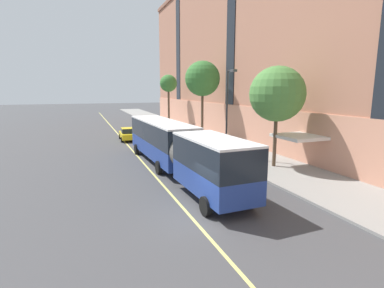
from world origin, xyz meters
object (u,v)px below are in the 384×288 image
street_lamp (228,105)px  parked_car_green_0 (152,125)px  street_tree_far_downtown (168,84)px  street_tree_mid_block (277,94)px  city_bus (175,146)px  parked_car_navy_3 (165,131)px  parked_car_white_1 (194,144)px  taxi_cab (128,134)px  street_tree_far_uptown (202,79)px

street_lamp → parked_car_green_0: bearing=95.1°
street_tree_far_downtown → street_lamp: street_tree_far_downtown is taller
street_tree_mid_block → street_lamp: bearing=118.0°
city_bus → street_tree_far_downtown: bearing=74.8°
parked_car_green_0 → parked_car_navy_3: size_ratio=1.05×
parked_car_green_0 → parked_car_navy_3: 6.88m
parked_car_white_1 → taxi_cab: bearing=119.2°
parked_car_white_1 → street_tree_far_downtown: 23.42m
parked_car_green_0 → street_tree_far_downtown: bearing=48.3°
parked_car_white_1 → street_lamp: bearing=-68.4°
parked_car_navy_3 → parked_car_green_0: bearing=91.8°
street_tree_mid_block → parked_car_white_1: bearing=114.8°
city_bus → parked_car_white_1: city_bus is taller
parked_car_white_1 → street_tree_far_uptown: bearing=61.4°
parked_car_white_1 → street_tree_far_downtown: bearing=80.3°
taxi_cab → parked_car_navy_3: bearing=15.7°
street_tree_mid_block → street_tree_far_uptown: street_tree_far_uptown is taller
street_tree_far_uptown → parked_car_white_1: bearing=-118.6°
street_tree_far_uptown → street_tree_far_downtown: (0.00, 15.22, -0.37)m
street_tree_far_downtown → city_bus: bearing=-105.2°
parked_car_navy_3 → street_tree_far_uptown: (3.88, -3.76, 6.74)m
city_bus → street_lamp: (5.72, 2.68, 2.75)m
street_tree_far_downtown → taxi_cab: bearing=-124.9°
parked_car_white_1 → street_tree_mid_block: street_tree_mid_block is taller
parked_car_green_0 → street_tree_mid_block: 26.66m
city_bus → street_lamp: 6.89m
taxi_cab → street_lamp: street_lamp is taller
city_bus → street_tree_far_uptown: street_tree_far_uptown is taller
taxi_cab → street_tree_mid_block: size_ratio=0.55×
taxi_cab → street_tree_far_downtown: 16.98m
parked_car_green_0 → street_tree_mid_block: street_tree_mid_block is taller
city_bus → street_lamp: street_lamp is taller
parked_car_green_0 → street_lamp: (1.94, -21.79, 4.06)m
street_tree_mid_block → street_tree_far_uptown: size_ratio=0.82×
parked_car_white_1 → parked_car_navy_3: bearing=90.4°
parked_car_green_0 → street_tree_far_downtown: street_tree_far_downtown is taller
street_lamp → taxi_cab: bearing=117.0°
city_bus → taxi_cab: bearing=94.0°
parked_car_green_0 → taxi_cab: 9.66m
parked_car_navy_3 → street_lamp: (1.72, -14.92, 4.06)m
parked_car_navy_3 → street_tree_far_downtown: (3.88, 11.46, 6.37)m
street_tree_far_uptown → street_lamp: (-2.16, -11.16, -2.68)m
parked_car_white_1 → street_lamp: street_lamp is taller
parked_car_white_1 → street_lamp: (1.65, -4.17, 4.06)m
city_bus → parked_car_green_0: 24.80m
street_lamp → parked_car_white_1: bearing=111.6°
parked_car_green_0 → street_tree_mid_block: size_ratio=0.59×
parked_car_navy_3 → parked_car_white_1: bearing=-89.6°
parked_car_white_1 → street_lamp: 6.05m
parked_car_green_0 → street_tree_far_downtown: 8.85m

